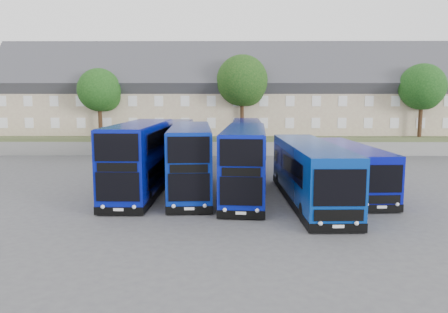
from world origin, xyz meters
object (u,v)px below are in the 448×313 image
Objects in this scene: dd_front_mid at (191,161)px; tree_far at (446,87)px; tree_east at (423,89)px; tree_west at (101,92)px; coach_east_a at (310,173)px; dd_front_left at (141,159)px; tree_mid at (243,83)px.

tree_far reaches higher than dd_front_mid.
dd_front_mid is at bearing -139.75° from tree_east.
tree_west is at bearing 115.95° from dd_front_mid.
tree_west is at bearing 128.87° from coach_east_a.
tree_east is 9.23m from tree_far.
dd_front_left is 0.89× the size of coach_east_a.
dd_front_mid is 1.40× the size of tree_east.
tree_far is at bearing 51.42° from coach_east_a.
dd_front_left is 1.55× the size of tree_west.
tree_mid reaches higher than tree_east.
tree_west is at bearing -178.21° from tree_mid.
dd_front_mid is 1.50× the size of tree_west.
dd_front_left is 23.10m from tree_mid.
tree_west is 0.83× the size of tree_mid.
tree_mid is (16.00, 0.50, 1.02)m from tree_west.
tree_east reaches higher than dd_front_left.
coach_east_a is 38.01m from tree_far.
tree_mid reaches higher than dd_front_mid.
tree_west is (-11.71, 20.56, 4.84)m from dd_front_mid.
tree_west is at bearing -180.00° from tree_east.
tree_mid is at bearing 74.77° from dd_front_mid.
coach_east_a is (10.84, -2.30, -0.53)m from dd_front_left.
dd_front_mid is (3.33, -0.03, -0.09)m from dd_front_left.
tree_mid is at bearing 96.64° from coach_east_a.
coach_east_a is at bearing -49.92° from tree_west.
tree_west reaches higher than dd_front_left.
coach_east_a is 30.31m from tree_west.
tree_far is (33.62, 27.53, 5.43)m from dd_front_left.
tree_far is at bearing 40.42° from dd_front_left.
coach_east_a is 1.74× the size of tree_west.
dd_front_left reaches higher than dd_front_mid.
dd_front_mid is at bearing -101.51° from tree_mid.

